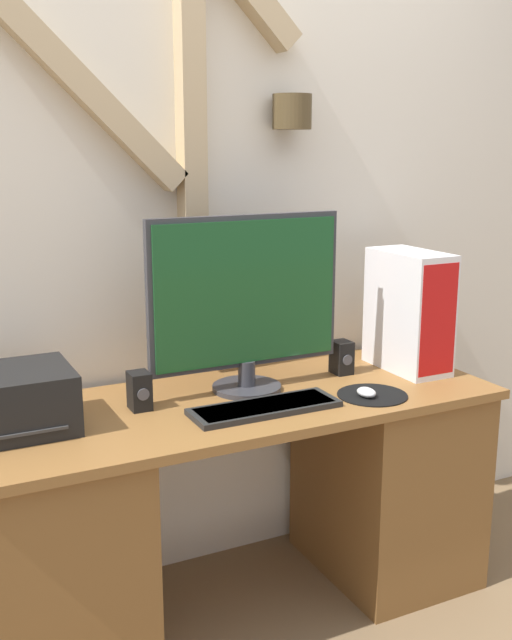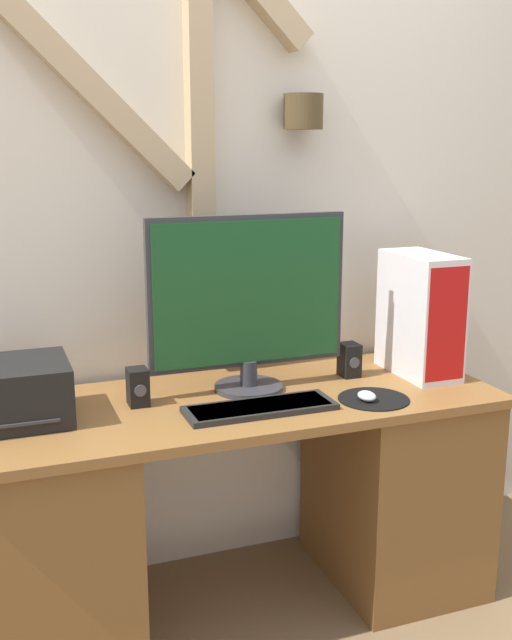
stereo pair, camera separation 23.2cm
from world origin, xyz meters
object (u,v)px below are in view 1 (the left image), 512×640
(computer_tower, at_px, (409,311))
(speaker_left, at_px, (139,391))
(mouse, at_px, (366,392))
(keyboard, at_px, (265,407))
(monitor, at_px, (246,299))
(printer, at_px, (19,400))
(speaker_right, at_px, (342,357))

(computer_tower, xyz_separation_m, speaker_left, (-0.98, 0.02, -0.15))
(mouse, height_order, computer_tower, computer_tower)
(keyboard, relative_size, computer_tower, 1.09)
(keyboard, height_order, computer_tower, computer_tower)
(monitor, relative_size, computer_tower, 1.55)
(printer, bearing_deg, computer_tower, -0.55)
(computer_tower, height_order, speaker_right, computer_tower)
(mouse, height_order, speaker_left, speaker_left)
(mouse, xyz_separation_m, speaker_left, (-0.67, 0.22, 0.04))
(mouse, distance_m, printer, 1.05)
(keyboard, relative_size, mouse, 6.27)
(keyboard, distance_m, speaker_left, 0.38)
(mouse, xyz_separation_m, computer_tower, (0.31, 0.20, 0.19))
(keyboard, relative_size, printer, 1.57)
(monitor, xyz_separation_m, printer, (-0.72, -0.03, -0.22))
(computer_tower, xyz_separation_m, printer, (-1.33, 0.01, -0.13))
(keyboard, bearing_deg, monitor, 79.86)
(computer_tower, relative_size, speaker_right, 3.64)
(speaker_left, bearing_deg, computer_tower, -1.18)
(mouse, bearing_deg, monitor, 141.43)
(speaker_right, bearing_deg, mouse, -105.40)
(keyboard, distance_m, printer, 0.71)
(computer_tower, height_order, speaker_left, computer_tower)
(computer_tower, height_order, printer, computer_tower)
(computer_tower, bearing_deg, speaker_right, 166.78)
(monitor, distance_m, speaker_right, 0.45)
(speaker_right, bearing_deg, computer_tower, -13.22)
(keyboard, distance_m, computer_tower, 0.70)
(monitor, height_order, mouse, monitor)
(mouse, distance_m, speaker_right, 0.27)
(monitor, distance_m, mouse, 0.48)
(keyboard, relative_size, speaker_right, 3.96)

